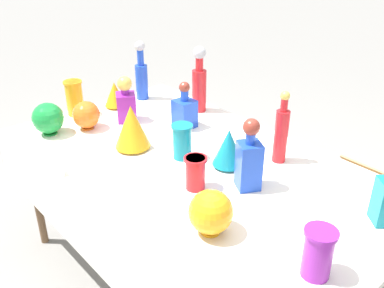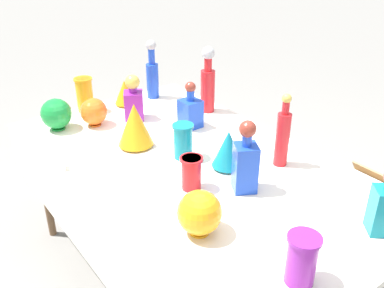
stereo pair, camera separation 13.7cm
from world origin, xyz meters
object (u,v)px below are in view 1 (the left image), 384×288
Objects in this scene: tall_bottle_2 at (199,83)px; fluted_vase_0 at (132,126)px; tall_bottle_0 at (281,132)px; slender_vase_0 at (182,140)px; round_bowl_2 at (86,115)px; round_bowl_1 at (48,118)px; tall_bottle_1 at (141,75)px; round_bowl_0 at (211,212)px; fluted_vase_1 at (229,147)px; square_decanter_1 at (185,110)px; cardboard_box_behind_left at (355,203)px; slender_vase_3 at (74,97)px; fluted_vase_2 at (115,94)px; slender_vase_1 at (318,252)px; square_decanter_3 at (249,159)px; slender_vase_2 at (195,172)px; square_decanter_2 at (126,101)px.

tall_bottle_2 is 0.59m from fluted_vase_0.
slender_vase_0 is (-0.32, -0.33, -0.06)m from tall_bottle_0.
tall_bottle_2 is at bearing 71.03° from round_bowl_2.
round_bowl_2 is (0.07, 0.18, -0.01)m from round_bowl_1.
tall_bottle_2 is 1.72× the size of fluted_vase_0.
tall_bottle_2 is at bearing 70.36° from round_bowl_1.
tall_bottle_1 is 2.16× the size of round_bowl_0.
round_bowl_2 is (-0.79, -0.29, -0.02)m from fluted_vase_1.
tall_bottle_1 is 1.43× the size of square_decanter_1.
fluted_vase_0 reaches higher than round_bowl_1.
tall_bottle_1 is 0.84× the size of cardboard_box_behind_left.
slender_vase_3 reaches higher than fluted_vase_2.
fluted_vase_0 is 0.51× the size of cardboard_box_behind_left.
tall_bottle_1 reaches higher than slender_vase_1.
fluted_vase_0 is (-0.24, -0.12, 0.03)m from slender_vase_0.
square_decanter_1 is 1.65× the size of fluted_vase_2.
slender_vase_1 is 0.39m from round_bowl_0.
square_decanter_3 is 1.13m from fluted_vase_2.
slender_vase_2 is at bearing -27.76° from slender_vase_0.
cardboard_box_behind_left is at bearing 50.26° from square_decanter_2.
cardboard_box_behind_left is at bearing 36.24° from tall_bottle_1.
fluted_vase_2 is at bearing -168.37° from tall_bottle_0.
fluted_vase_0 is 0.75m from round_bowl_0.
fluted_vase_1 is at bearing 126.87° from round_bowl_0.
square_decanter_2 is 0.59× the size of cardboard_box_behind_left.
tall_bottle_2 reaches higher than fluted_vase_2.
tall_bottle_1 reaches higher than fluted_vase_1.
square_decanter_3 is (0.92, 0.00, 0.02)m from square_decanter_2.
square_decanter_3 is 1.82× the size of slender_vase_1.
round_bowl_0 is (1.03, -0.32, -0.03)m from square_decanter_2.
square_decanter_1 is 0.66m from square_decanter_3.
square_decanter_3 is 1.85× the size of slender_vase_0.
slender_vase_3 is (-0.55, -0.37, 0.01)m from square_decanter_1.
square_decanter_3 reaches higher than slender_vase_3.
tall_bottle_1 reaches higher than round_bowl_2.
round_bowl_1 reaches higher than slender_vase_0.
slender_vase_1 is (1.40, -0.22, -0.02)m from square_decanter_2.
tall_bottle_1 is 2.37× the size of round_bowl_2.
tall_bottle_0 reaches higher than slender_vase_2.
tall_bottle_0 is at bearing 18.00° from square_decanter_2.
square_decanter_3 reaches higher than fluted_vase_0.
fluted_vase_2 reaches higher than slender_vase_2.
square_decanter_2 is 1.15× the size of fluted_vase_0.
slender_vase_0 is 0.57m from round_bowl_0.
fluted_vase_2 is (-0.38, -0.35, -0.09)m from tall_bottle_2.
tall_bottle_1 is 2.51× the size of slender_vase_2.
tall_bottle_0 is 2.23× the size of fluted_vase_2.
square_decanter_1 is at bearing 143.82° from slender_vase_2.
fluted_vase_1 reaches higher than round_bowl_2.
slender_vase_1 is (0.54, -0.50, -0.06)m from tall_bottle_0.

